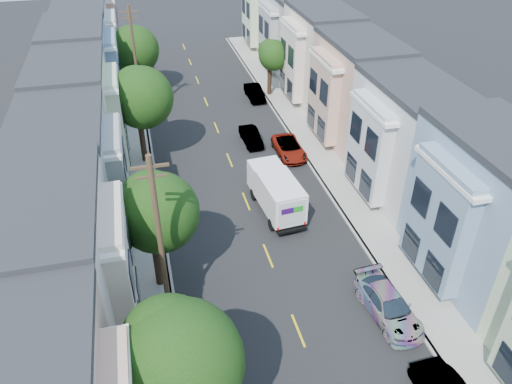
{
  "coord_description": "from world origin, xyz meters",
  "views": [
    {
      "loc": [
        -6.28,
        -16.35,
        20.26
      ],
      "look_at": [
        0.18,
        9.82,
        2.2
      ],
      "focal_mm": 35.0,
      "sensor_mm": 36.0,
      "label": 1
    }
  ],
  "objects_px": {
    "tree_far_r": "(273,56)",
    "parked_right_d": "(254,93)",
    "tree_d": "(141,98)",
    "utility_pole_far": "(136,63)",
    "parked_right_b": "(388,306)",
    "utility_pole_near": "(161,249)",
    "tree_b": "(177,364)",
    "tree_c": "(156,213)",
    "parked_right_c": "(289,148)",
    "parked_left_c": "(205,349)",
    "fedex_truck": "(276,192)",
    "parked_left_d": "(177,209)",
    "lead_sedan": "(251,137)",
    "tree_e": "(134,50)"
  },
  "relations": [
    {
      "from": "parked_right_b",
      "to": "tree_c",
      "type": "bearing_deg",
      "value": 150.57
    },
    {
      "from": "parked_right_b",
      "to": "tree_d",
      "type": "bearing_deg",
      "value": 115.35
    },
    {
      "from": "fedex_truck",
      "to": "tree_e",
      "type": "bearing_deg",
      "value": 104.25
    },
    {
      "from": "utility_pole_far",
      "to": "fedex_truck",
      "type": "bearing_deg",
      "value": -65.4
    },
    {
      "from": "tree_e",
      "to": "utility_pole_near",
      "type": "height_order",
      "value": "utility_pole_near"
    },
    {
      "from": "tree_e",
      "to": "parked_right_d",
      "type": "distance_m",
      "value": 12.53
    },
    {
      "from": "tree_b",
      "to": "utility_pole_far",
      "type": "relative_size",
      "value": 0.77
    },
    {
      "from": "parked_left_d",
      "to": "parked_right_c",
      "type": "bearing_deg",
      "value": 36.55
    },
    {
      "from": "tree_far_r",
      "to": "tree_b",
      "type": "bearing_deg",
      "value": -110.74
    },
    {
      "from": "lead_sedan",
      "to": "parked_right_b",
      "type": "distance_m",
      "value": 20.68
    },
    {
      "from": "tree_d",
      "to": "utility_pole_far",
      "type": "bearing_deg",
      "value": 89.99
    },
    {
      "from": "parked_right_b",
      "to": "parked_right_c",
      "type": "xyz_separation_m",
      "value": [
        0.0,
        17.8,
        -0.08
      ]
    },
    {
      "from": "tree_d",
      "to": "utility_pole_near",
      "type": "distance_m",
      "value": 17.46
    },
    {
      "from": "utility_pole_far",
      "to": "parked_right_b",
      "type": "height_order",
      "value": "utility_pole_far"
    },
    {
      "from": "tree_far_r",
      "to": "parked_right_d",
      "type": "height_order",
      "value": "tree_far_r"
    },
    {
      "from": "utility_pole_far",
      "to": "lead_sedan",
      "type": "distance_m",
      "value": 12.37
    },
    {
      "from": "parked_left_d",
      "to": "tree_d",
      "type": "bearing_deg",
      "value": 103.02
    },
    {
      "from": "parked_right_d",
      "to": "tree_d",
      "type": "bearing_deg",
      "value": -138.68
    },
    {
      "from": "tree_b",
      "to": "parked_right_b",
      "type": "xyz_separation_m",
      "value": [
        11.2,
        4.62,
        -4.66
      ]
    },
    {
      "from": "utility_pole_far",
      "to": "parked_right_c",
      "type": "height_order",
      "value": "utility_pole_far"
    },
    {
      "from": "fedex_truck",
      "to": "parked_right_b",
      "type": "height_order",
      "value": "fedex_truck"
    },
    {
      "from": "parked_left_c",
      "to": "parked_right_c",
      "type": "relative_size",
      "value": 0.98
    },
    {
      "from": "tree_c",
      "to": "tree_d",
      "type": "distance_m",
      "value": 14.36
    },
    {
      "from": "parked_right_c",
      "to": "parked_right_d",
      "type": "xyz_separation_m",
      "value": [
        0.0,
        11.88,
        0.02
      ]
    },
    {
      "from": "tree_d",
      "to": "lead_sedan",
      "type": "xyz_separation_m",
      "value": [
        8.66,
        0.95,
        -4.8
      ]
    },
    {
      "from": "tree_e",
      "to": "parked_right_c",
      "type": "distance_m",
      "value": 19.79
    },
    {
      "from": "parked_left_c",
      "to": "parked_left_d",
      "type": "bearing_deg",
      "value": 90.97
    },
    {
      "from": "utility_pole_near",
      "to": "utility_pole_far",
      "type": "height_order",
      "value": "same"
    },
    {
      "from": "tree_far_r",
      "to": "utility_pole_near",
      "type": "xyz_separation_m",
      "value": [
        -13.19,
        -28.11,
        1.07
      ]
    },
    {
      "from": "parked_right_b",
      "to": "parked_right_c",
      "type": "bearing_deg",
      "value": 85.57
    },
    {
      "from": "tree_d",
      "to": "parked_right_d",
      "type": "xyz_separation_m",
      "value": [
        11.2,
        10.1,
        -4.75
      ]
    },
    {
      "from": "fedex_truck",
      "to": "parked_left_d",
      "type": "xyz_separation_m",
      "value": [
        -6.63,
        0.8,
        -0.89
      ]
    },
    {
      "from": "tree_c",
      "to": "parked_right_b",
      "type": "distance_m",
      "value": 13.08
    },
    {
      "from": "utility_pole_near",
      "to": "parked_right_b",
      "type": "height_order",
      "value": "utility_pole_near"
    },
    {
      "from": "tree_b",
      "to": "parked_left_c",
      "type": "distance_m",
      "value": 6.37
    },
    {
      "from": "parked_left_d",
      "to": "parked_right_d",
      "type": "bearing_deg",
      "value": 65.14
    },
    {
      "from": "tree_c",
      "to": "tree_far_r",
      "type": "xyz_separation_m",
      "value": [
        13.2,
        25.0,
        -0.91
      ]
    },
    {
      "from": "utility_pole_near",
      "to": "parked_left_c",
      "type": "xyz_separation_m",
      "value": [
        1.4,
        -2.6,
        -4.41
      ]
    },
    {
      "from": "utility_pole_far",
      "to": "parked_right_c",
      "type": "bearing_deg",
      "value": -42.66
    },
    {
      "from": "utility_pole_far",
      "to": "parked_right_c",
      "type": "relative_size",
      "value": 2.21
    },
    {
      "from": "lead_sedan",
      "to": "tree_b",
      "type": "bearing_deg",
      "value": -110.95
    },
    {
      "from": "tree_b",
      "to": "lead_sedan",
      "type": "xyz_separation_m",
      "value": [
        8.66,
        25.15,
        -4.76
      ]
    },
    {
      "from": "tree_d",
      "to": "parked_left_c",
      "type": "xyz_separation_m",
      "value": [
        1.4,
        -20.05,
        -4.67
      ]
    },
    {
      "from": "lead_sedan",
      "to": "parked_right_b",
      "type": "height_order",
      "value": "parked_right_b"
    },
    {
      "from": "tree_b",
      "to": "parked_left_d",
      "type": "height_order",
      "value": "tree_b"
    },
    {
      "from": "tree_b",
      "to": "tree_c",
      "type": "height_order",
      "value": "tree_b"
    },
    {
      "from": "utility_pole_far",
      "to": "parked_right_b",
      "type": "bearing_deg",
      "value": -68.28
    },
    {
      "from": "tree_c",
      "to": "parked_left_c",
      "type": "bearing_deg",
      "value": -76.18
    },
    {
      "from": "utility_pole_far",
      "to": "parked_right_d",
      "type": "bearing_deg",
      "value": 7.91
    },
    {
      "from": "tree_e",
      "to": "parked_left_d",
      "type": "height_order",
      "value": "tree_e"
    }
  ]
}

